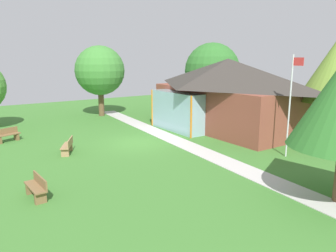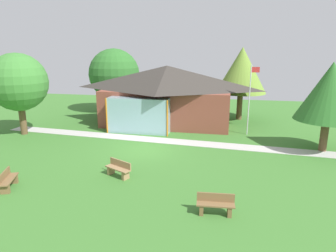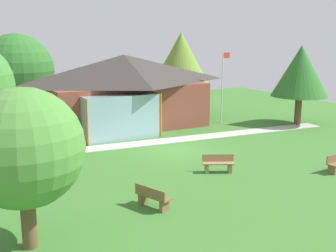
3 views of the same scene
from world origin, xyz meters
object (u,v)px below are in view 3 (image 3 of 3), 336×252
tree_east_hedge (300,71)px  tree_lawn_corner (24,149)px  bench_front_center (218,164)px  bench_front_left (153,198)px  flagpole (223,83)px  pavilion (124,90)px  tree_behind_pavilion_right (181,58)px  tree_behind_pavilion_left (17,71)px

tree_east_hedge → tree_lawn_corner: bearing=-155.3°
bench_front_center → bench_front_left: same height
bench_front_center → bench_front_left: size_ratio=0.98×
bench_front_left → tree_east_hedge: size_ratio=0.27×
flagpole → bench_front_left: bearing=-134.7°
bench_front_left → tree_east_hedge: tree_east_hedge is taller
pavilion → bench_front_center: (-0.13, -11.45, -2.23)m
tree_behind_pavilion_right → pavilion: bearing=-153.7°
bench_front_center → tree_behind_pavilion_right: size_ratio=0.23×
bench_front_center → tree_lawn_corner: (-9.29, -3.25, 2.71)m
pavilion → tree_behind_pavilion_left: bearing=145.6°
pavilion → flagpole: 7.18m
tree_behind_pavilion_left → tree_east_hedge: 20.11m
tree_behind_pavilion_left → tree_behind_pavilion_right: (12.72, -1.19, 0.63)m
bench_front_left → tree_lawn_corner: (-4.65, -0.92, 2.71)m
flagpole → tree_behind_pavilion_right: bearing=95.5°
tree_lawn_corner → tree_behind_pavilion_left: bearing=80.8°
pavilion → tree_behind_pavilion_left: 7.78m
pavilion → tree_east_hedge: size_ratio=2.06×
pavilion → bench_front_left: pavilion is taller
flagpole → tree_behind_pavilion_left: size_ratio=0.81×
pavilion → bench_front_left: 14.76m
flagpole → tree_behind_pavilion_left: 14.70m
pavilion → flagpole: flagpole is taller
pavilion → tree_east_hedge: bearing=-24.1°
flagpole → pavilion: bearing=163.7°
bench_front_left → pavilion: bearing=140.9°
tree_east_hedge → bench_front_left: bearing=-151.8°
flagpole → tree_east_hedge: (4.53, -3.09, 0.92)m
flagpole → bench_front_left: 16.77m
flagpole → bench_front_left: (-11.67, -11.78, -2.53)m
pavilion → bench_front_center: size_ratio=7.63×
tree_behind_pavilion_left → flagpole: bearing=-25.7°
bench_front_center → bench_front_left: (-4.65, -2.33, 0.00)m
tree_behind_pavilion_left → tree_behind_pavilion_right: bearing=-5.3°
tree_behind_pavilion_right → tree_east_hedge: bearing=-58.6°
tree_lawn_corner → tree_east_hedge: (20.85, 9.61, 0.75)m
tree_east_hedge → flagpole: bearing=145.7°
tree_behind_pavilion_left → tree_east_hedge: tree_behind_pavilion_left is taller
flagpole → tree_behind_pavilion_right: 5.43m
tree_lawn_corner → flagpole: bearing=37.9°
tree_lawn_corner → tree_behind_pavilion_right: (15.82, 17.86, 1.44)m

